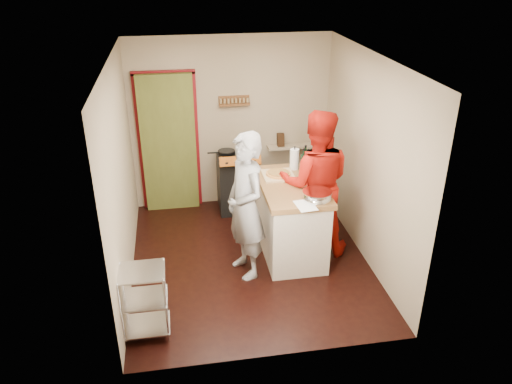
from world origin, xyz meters
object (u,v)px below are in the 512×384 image
wire_shelving (144,299)px  person_stripe (246,207)px  stove (238,183)px  island (291,217)px  person_red (315,183)px

wire_shelving → person_stripe: size_ratio=0.44×
person_stripe → wire_shelving: bearing=-70.3°
stove → island: island is taller
island → person_stripe: 0.84m
stove → person_stripe: person_stripe is taller
wire_shelving → person_red: bearing=31.7°
person_stripe → person_red: (0.96, 0.40, 0.05)m
wire_shelving → person_stripe: (1.20, 0.94, 0.48)m
wire_shelving → island: 2.26m
person_red → wire_shelving: bearing=45.5°
wire_shelving → island: island is taller
person_stripe → stove: bearing=157.2°
wire_shelving → island: (1.85, 1.30, 0.08)m
wire_shelving → person_red: 2.59m
stove → person_stripe: (-0.13, -1.68, 0.47)m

